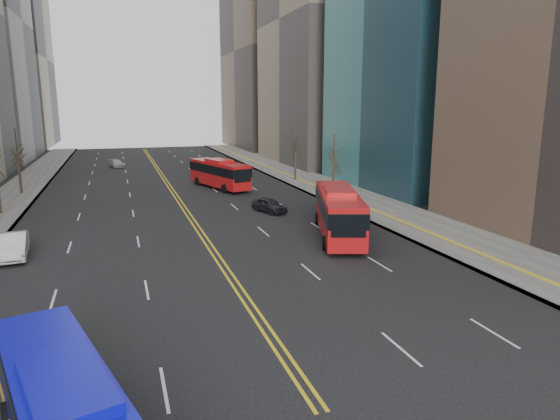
# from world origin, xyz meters

# --- Properties ---
(sidewalk_right) EXTENTS (7.00, 130.00, 0.15)m
(sidewalk_right) POSITION_xyz_m (17.50, 45.00, 0.07)
(sidewalk_right) COLOR slate
(sidewalk_right) RESTS_ON ground
(sidewalk_left) EXTENTS (5.00, 130.00, 0.15)m
(sidewalk_left) POSITION_xyz_m (-16.50, 45.00, 0.07)
(sidewalk_left) COLOR slate
(sidewalk_left) RESTS_ON ground
(centerline) EXTENTS (0.55, 100.00, 0.01)m
(centerline) POSITION_xyz_m (0.00, 55.00, 0.01)
(centerline) COLOR gold
(centerline) RESTS_ON ground
(office_towers) EXTENTS (83.00, 134.00, 58.00)m
(office_towers) POSITION_xyz_m (0.12, 68.51, 23.92)
(office_towers) COLOR #9C9C9F
(office_towers) RESTS_ON ground
(street_trees) EXTENTS (35.20, 47.20, 7.60)m
(street_trees) POSITION_xyz_m (-7.18, 34.55, 4.87)
(street_trees) COLOR #2F261C
(street_trees) RESTS_ON ground
(red_bus_near) EXTENTS (6.15, 11.76, 3.64)m
(red_bus_near) POSITION_xyz_m (9.66, 24.94, 2.02)
(red_bus_near) COLOR red
(red_bus_near) RESTS_ON ground
(red_bus_far) EXTENTS (5.51, 10.94, 3.40)m
(red_bus_far) POSITION_xyz_m (5.53, 49.32, 1.90)
(red_bus_far) COLOR red
(red_bus_far) RESTS_ON ground
(car_white) EXTENTS (2.07, 4.85, 1.56)m
(car_white) POSITION_xyz_m (-12.50, 26.56, 0.78)
(car_white) COLOR silver
(car_white) RESTS_ON ground
(car_dark_mid) EXTENTS (2.84, 4.20, 1.33)m
(car_dark_mid) POSITION_xyz_m (7.22, 34.61, 0.66)
(car_dark_mid) COLOR black
(car_dark_mid) RESTS_ON ground
(car_silver) EXTENTS (2.68, 4.34, 1.17)m
(car_silver) POSITION_xyz_m (-5.95, 73.76, 0.59)
(car_silver) COLOR #9B9BA0
(car_silver) RESTS_ON ground
(car_dark_far) EXTENTS (2.02, 4.25, 1.17)m
(car_dark_far) POSITION_xyz_m (11.29, 67.94, 0.59)
(car_dark_far) COLOR black
(car_dark_far) RESTS_ON ground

